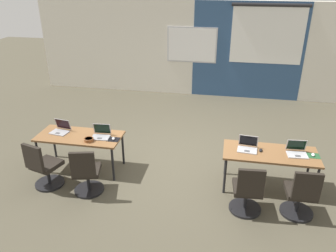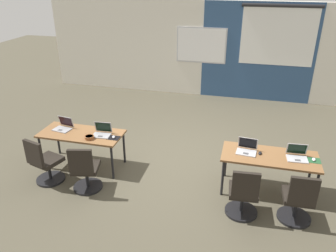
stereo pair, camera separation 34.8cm
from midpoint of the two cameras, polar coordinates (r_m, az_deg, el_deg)
name	(u,v)px [view 2 (the right image)]	position (r m, az deg, el deg)	size (l,w,h in m)	color
ground_plane	(176,161)	(6.85, 2.92, -6.05)	(24.00, 24.00, 0.00)	#4C4738
back_wall_assembly	(210,49)	(10.22, 8.25, 12.90)	(10.00, 0.27, 2.80)	silver
desk_near_left	(81,136)	(6.56, -13.20, -1.65)	(1.60, 0.70, 0.72)	brown
desk_near_right	(270,159)	(5.94, 18.70, -5.38)	(1.60, 0.70, 0.72)	brown
laptop_near_left_inner	(102,132)	(6.35, -9.77, -1.12)	(0.35, 0.31, 0.23)	#9E9EA3
mousepad_near_left_inner	(114,138)	(6.23, -7.76, -2.04)	(0.22, 0.19, 0.00)	black
mouse_near_left_inner	(114,137)	(6.22, -7.77, -1.89)	(0.09, 0.11, 0.03)	#B2B2B7
chair_near_left_inner	(85,172)	(5.94, -12.44, -7.76)	(0.53, 0.58, 0.92)	black
laptop_near_left_end	(63,127)	(6.76, -16.15, -0.12)	(0.37, 0.33, 0.23)	#9E9EA3
chair_near_left_end	(45,164)	(6.35, -18.96, -6.28)	(0.54, 0.60, 0.92)	black
laptop_near_right_end	(297,155)	(5.97, 22.89, -4.72)	(0.35, 0.31, 0.23)	#B7B7BC
mousepad_near_right_end	(314,160)	(6.03, 25.29, -5.39)	(0.22, 0.19, 0.00)	#23512D
mouse_near_right_end	(314,159)	(6.03, 25.33, -5.24)	(0.07, 0.11, 0.03)	silver
chair_near_right_end	(298,202)	(5.57, 23.17, -11.91)	(0.52, 0.55, 0.92)	black
laptop_near_right_inner	(247,149)	(5.89, 15.05, -3.89)	(0.35, 0.31, 0.23)	#B7B7BC
mouse_near_right_inner	(260,153)	(5.90, 17.20, -4.51)	(0.08, 0.11, 0.03)	black
chair_near_right_inner	(243,196)	(5.42, 14.64, -11.61)	(0.52, 0.55, 0.92)	black
snack_bowl	(89,137)	(6.25, -11.83, -1.90)	(0.18, 0.18, 0.06)	brown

